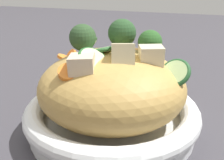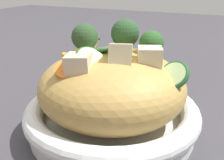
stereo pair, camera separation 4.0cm
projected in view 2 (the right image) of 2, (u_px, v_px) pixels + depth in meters
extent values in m
plane|color=#3D3B41|center=(112.00, 128.00, 0.43)|extent=(3.00, 3.00, 0.00)
cylinder|color=white|center=(112.00, 124.00, 0.42)|extent=(0.25, 0.25, 0.02)
torus|color=white|center=(112.00, 111.00, 0.42)|extent=(0.27, 0.27, 0.03)
ellipsoid|color=tan|center=(112.00, 87.00, 0.40)|extent=(0.22, 0.22, 0.11)
torus|color=tan|center=(129.00, 60.00, 0.39)|extent=(0.07, 0.07, 0.02)
torus|color=#B59148|center=(80.00, 71.00, 0.40)|extent=(0.07, 0.07, 0.02)
torus|color=tan|center=(106.00, 62.00, 0.39)|extent=(0.08, 0.08, 0.01)
torus|color=#C49445|center=(108.00, 57.00, 0.42)|extent=(0.06, 0.06, 0.02)
cone|color=#99C37C|center=(151.00, 56.00, 0.39)|extent=(0.02, 0.02, 0.02)
sphere|color=#2D5C27|center=(151.00, 43.00, 0.39)|extent=(0.04, 0.04, 0.04)
cone|color=#9CC174|center=(85.00, 52.00, 0.41)|extent=(0.02, 0.02, 0.02)
sphere|color=#2F4C2A|center=(85.00, 37.00, 0.40)|extent=(0.04, 0.04, 0.04)
cone|color=#A2BF71|center=(126.00, 49.00, 0.42)|extent=(0.03, 0.02, 0.02)
sphere|color=#2B4F29|center=(126.00, 33.00, 0.41)|extent=(0.05, 0.05, 0.04)
cylinder|color=orange|center=(65.00, 71.00, 0.34)|extent=(0.04, 0.04, 0.02)
cylinder|color=orange|center=(68.00, 56.00, 0.44)|extent=(0.03, 0.03, 0.01)
cylinder|color=orange|center=(154.00, 54.00, 0.41)|extent=(0.04, 0.04, 0.01)
cylinder|color=orange|center=(76.00, 54.00, 0.45)|extent=(0.03, 0.03, 0.02)
cylinder|color=#C1E297|center=(174.00, 75.00, 0.35)|extent=(0.04, 0.04, 0.03)
torus|color=#23532A|center=(174.00, 75.00, 0.35)|extent=(0.05, 0.05, 0.04)
cylinder|color=beige|center=(100.00, 50.00, 0.38)|extent=(0.05, 0.05, 0.02)
torus|color=#295C2B|center=(100.00, 50.00, 0.38)|extent=(0.06, 0.06, 0.02)
cylinder|color=beige|center=(90.00, 48.00, 0.42)|extent=(0.04, 0.03, 0.03)
torus|color=#2B5129|center=(90.00, 48.00, 0.42)|extent=(0.05, 0.04, 0.04)
cylinder|color=beige|center=(91.00, 60.00, 0.35)|extent=(0.05, 0.05, 0.03)
torus|color=#245D28|center=(91.00, 60.00, 0.35)|extent=(0.06, 0.05, 0.03)
cube|color=beige|center=(121.00, 54.00, 0.36)|extent=(0.05, 0.04, 0.03)
cube|color=beige|center=(151.00, 57.00, 0.36)|extent=(0.04, 0.04, 0.03)
cube|color=beige|center=(79.00, 63.00, 0.34)|extent=(0.04, 0.04, 0.02)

